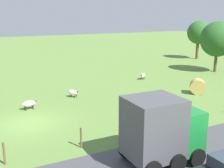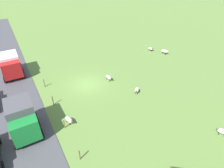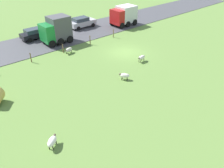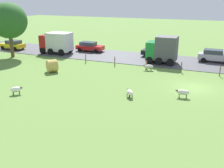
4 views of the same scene
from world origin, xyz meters
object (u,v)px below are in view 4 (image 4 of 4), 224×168
at_px(sheep_0, 148,67).
at_px(tree_2, 9,21).
at_px(truck_0, 163,49).
at_px(car_2, 215,56).
at_px(sheep_3, 130,92).
at_px(truck_1, 57,42).
at_px(hay_bale_0, 52,66).
at_px(car_1, 90,46).
at_px(sheep_2, 16,89).
at_px(sheep_5, 183,92).
at_px(car_0, 156,51).
at_px(car_3, 13,45).

xyz_separation_m(sheep_0, tree_2, (-0.39, 20.64, 4.78)).
bearing_deg(truck_0, car_2, -62.30).
bearing_deg(sheep_3, truck_1, 50.87).
relative_size(hay_bale_0, car_1, 0.33).
relative_size(sheep_2, sheep_5, 0.85).
height_order(sheep_5, car_1, car_1).
height_order(hay_bale_0, tree_2, tree_2).
height_order(sheep_5, truck_1, truck_1).
distance_m(truck_1, car_1, 5.30).
bearing_deg(sheep_5, car_2, -7.58).
bearing_deg(car_1, car_0, -89.73).
relative_size(truck_0, truck_1, 0.82).
bearing_deg(truck_1, sheep_5, -119.32).
height_order(sheep_2, tree_2, tree_2).
bearing_deg(sheep_0, truck_1, 75.25).
distance_m(tree_2, truck_1, 7.45).
relative_size(tree_2, car_2, 1.76).
xyz_separation_m(sheep_0, sheep_2, (-12.70, 9.05, 0.01)).
bearing_deg(car_3, sheep_5, -111.39).
relative_size(truck_1, car_1, 1.06).
distance_m(truck_0, truck_1, 16.63).
xyz_separation_m(car_2, car_3, (-3.58, 31.78, -0.07)).
height_order(sheep_0, tree_2, tree_2).
relative_size(sheep_0, tree_2, 0.17).
bearing_deg(truck_0, tree_2, 102.02).
relative_size(sheep_0, sheep_3, 1.23).
relative_size(truck_0, car_2, 0.87).
relative_size(car_1, car_3, 1.07).
bearing_deg(car_3, hay_bale_0, -122.54).
distance_m(tree_2, car_2, 29.32).
bearing_deg(truck_1, hay_bale_0, -149.37).
relative_size(sheep_5, car_0, 0.28).
height_order(sheep_2, truck_0, truck_0).
bearing_deg(car_2, sheep_0, 136.28).
relative_size(sheep_3, car_3, 0.26).
height_order(sheep_2, car_1, car_1).
bearing_deg(hay_bale_0, truck_0, -50.61).
height_order(car_1, car_3, car_3).
distance_m(tree_2, truck_0, 22.14).
bearing_deg(truck_1, sheep_2, -157.99).
bearing_deg(car_0, truck_1, 102.66).
bearing_deg(sheep_5, car_0, 21.73).
height_order(truck_0, car_1, truck_0).
bearing_deg(sheep_0, tree_2, 91.07).
height_order(truck_1, car_2, truck_1).
bearing_deg(truck_1, sheep_0, -104.75).
distance_m(hay_bale_0, tree_2, 12.09).
bearing_deg(sheep_3, truck_0, 0.23).
bearing_deg(sheep_3, car_3, 62.17).
relative_size(sheep_0, car_1, 0.29).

